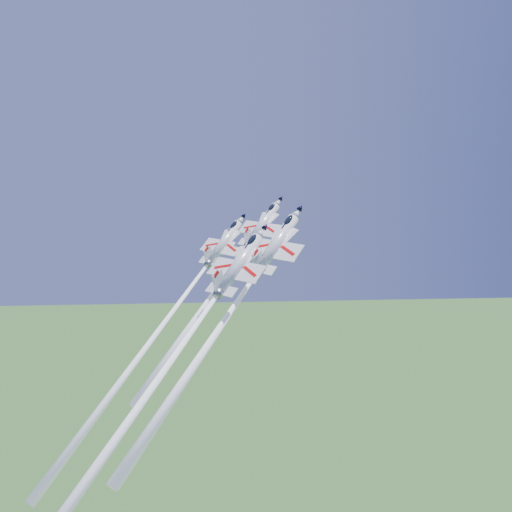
{
  "coord_description": "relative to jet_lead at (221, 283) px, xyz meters",
  "views": [
    {
      "loc": [
        -6.43,
        -105.51,
        112.69
      ],
      "look_at": [
        0.0,
        0.0,
        92.34
      ],
      "focal_mm": 40.0,
      "sensor_mm": 36.0,
      "label": 1
    }
  ],
  "objects": [
    {
      "name": "jet_lead",
      "position": [
        0.0,
        0.0,
        0.0
      ],
      "size": [
        24.97,
        29.73,
        34.7
      ],
      "rotation": [
        0.64,
        0.04,
        -0.69
      ],
      "color": "white"
    },
    {
      "name": "jet_slot",
      "position": [
        -9.18,
        -16.95,
        -10.1
      ],
      "size": [
        34.73,
        41.52,
        49.1
      ],
      "rotation": [
        0.64,
        0.04,
        -0.69
      ],
      "color": "white"
    },
    {
      "name": "jet_left",
      "position": [
        -11.04,
        -1.31,
        -7.96
      ],
      "size": [
        31.49,
        37.72,
        44.86
      ],
      "rotation": [
        0.64,
        0.04,
        -0.69
      ],
      "color": "white"
    },
    {
      "name": "jet_right",
      "position": [
        0.96,
        -7.77,
        -4.02
      ],
      "size": [
        29.86,
        35.48,
        41.17
      ],
      "rotation": [
        0.64,
        0.04,
        -0.69
      ],
      "color": "white"
    }
  ]
}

